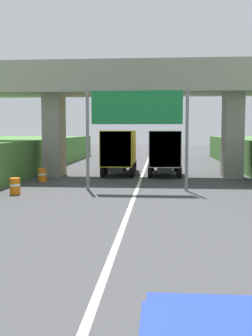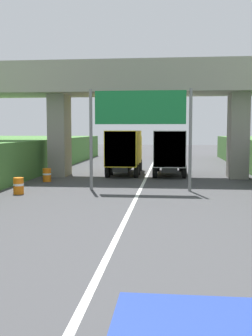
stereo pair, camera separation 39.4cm
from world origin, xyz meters
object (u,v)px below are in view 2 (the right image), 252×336
truck_red (169,143)px  construction_barrel_3 (18,186)px  truck_white (170,150)px  truck_yellow (125,150)px  overhead_highway_sign (140,115)px  construction_barrel_4 (47,175)px

truck_red → construction_barrel_3: 30.09m
truck_white → truck_yellow: bearing=179.7°
overhead_highway_sign → truck_yellow: overhead_highway_sign is taller
overhead_highway_sign → truck_white: size_ratio=0.81×
overhead_highway_sign → truck_yellow: size_ratio=0.81×
overhead_highway_sign → truck_white: overhead_highway_sign is taller
truck_yellow → truck_white: bearing=-0.3°
overhead_highway_sign → truck_red: bearing=86.5°
truck_white → truck_yellow: same height
truck_yellow → overhead_highway_sign: bearing=-78.3°
truck_red → construction_barrel_4: 24.95m
truck_red → truck_yellow: 18.58m
overhead_highway_sign → truck_red: size_ratio=0.81×
truck_red → construction_barrel_4: bearing=-109.2°
truck_white → truck_red: same height
overhead_highway_sign → truck_white: bearing=78.8°
construction_barrel_3 → truck_white: bearing=52.5°
overhead_highway_sign → construction_barrel_4: 8.31m
truck_red → truck_yellow: same height
construction_barrel_4 → truck_white: bearing=32.4°
construction_barrel_3 → truck_yellow: bearing=66.3°
overhead_highway_sign → truck_red: 27.01m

